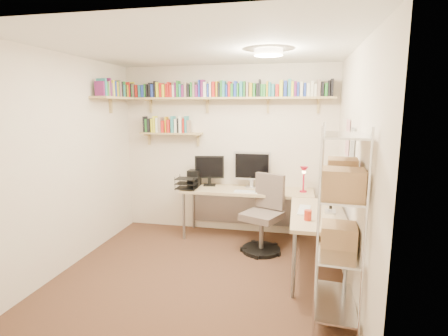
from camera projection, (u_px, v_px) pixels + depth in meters
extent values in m
plane|color=#412E1C|center=(202.00, 273.00, 4.04)|extent=(3.20, 3.20, 0.00)
cube|color=beige|center=(227.00, 150.00, 5.27)|extent=(3.20, 0.04, 2.50)
cube|color=beige|center=(71.00, 162.00, 4.15)|extent=(0.04, 3.00, 2.50)
cube|color=beige|center=(354.00, 172.00, 3.51)|extent=(0.04, 3.00, 2.50)
cube|color=beige|center=(141.00, 203.00, 2.38)|extent=(3.20, 0.04, 2.50)
cube|color=white|center=(199.00, 48.00, 3.61)|extent=(3.20, 3.00, 0.04)
cube|color=white|center=(347.00, 138.00, 3.99)|extent=(0.01, 0.30, 0.42)
cube|color=silver|center=(352.00, 146.00, 3.61)|extent=(0.01, 0.28, 0.38)
cylinder|color=#FFEAC6|center=(269.00, 53.00, 3.67)|extent=(0.30, 0.30, 0.06)
cube|color=tan|center=(226.00, 98.00, 5.02)|extent=(3.05, 0.25, 0.03)
cube|color=tan|center=(117.00, 98.00, 4.91)|extent=(0.25, 1.00, 0.03)
cube|color=tan|center=(171.00, 133.00, 5.31)|extent=(0.95, 0.20, 0.02)
cube|color=tan|center=(150.00, 103.00, 5.34)|extent=(0.03, 0.20, 0.20)
cube|color=tan|center=(207.00, 103.00, 5.16)|extent=(0.03, 0.20, 0.20)
cube|color=tan|center=(268.00, 103.00, 4.97)|extent=(0.03, 0.20, 0.20)
cube|color=tan|center=(318.00, 103.00, 4.83)|extent=(0.03, 0.20, 0.20)
cube|color=yellow|center=(132.00, 92.00, 5.30)|extent=(0.04, 0.15, 0.18)
cube|color=gray|center=(134.00, 91.00, 5.28)|extent=(0.04, 0.12, 0.20)
cube|color=red|center=(138.00, 91.00, 5.28)|extent=(0.04, 0.12, 0.19)
cube|color=teal|center=(141.00, 92.00, 5.27)|extent=(0.04, 0.12, 0.18)
cube|color=#213BAE|center=(144.00, 91.00, 5.26)|extent=(0.04, 0.13, 0.18)
cube|color=#2B8230|center=(146.00, 91.00, 5.25)|extent=(0.02, 0.12, 0.20)
cube|color=black|center=(148.00, 91.00, 5.24)|extent=(0.03, 0.13, 0.19)
cube|color=black|center=(151.00, 90.00, 5.23)|extent=(0.03, 0.13, 0.21)
cube|color=#213BAE|center=(153.00, 91.00, 5.22)|extent=(0.04, 0.14, 0.19)
cube|color=black|center=(156.00, 89.00, 5.21)|extent=(0.03, 0.12, 0.24)
cube|color=yellow|center=(158.00, 90.00, 5.20)|extent=(0.04, 0.11, 0.22)
cube|color=red|center=(162.00, 90.00, 5.20)|extent=(0.04, 0.12, 0.21)
cube|color=yellow|center=(165.00, 91.00, 5.19)|extent=(0.04, 0.14, 0.18)
cube|color=red|center=(167.00, 91.00, 5.18)|extent=(0.02, 0.12, 0.20)
cube|color=red|center=(169.00, 90.00, 5.17)|extent=(0.02, 0.13, 0.22)
cube|color=red|center=(172.00, 91.00, 5.17)|extent=(0.03, 0.13, 0.18)
cube|color=white|center=(174.00, 91.00, 5.16)|extent=(0.03, 0.12, 0.18)
cube|color=#6E1D5D|center=(176.00, 90.00, 5.15)|extent=(0.03, 0.12, 0.21)
cube|color=#2B8230|center=(179.00, 89.00, 5.14)|extent=(0.02, 0.15, 0.24)
cube|color=teal|center=(181.00, 91.00, 5.14)|extent=(0.03, 0.12, 0.19)
cube|color=#6E1D5D|center=(184.00, 91.00, 5.13)|extent=(0.03, 0.14, 0.17)
cube|color=gray|center=(186.00, 90.00, 5.12)|extent=(0.04, 0.12, 0.21)
cube|color=black|center=(189.00, 91.00, 5.11)|extent=(0.03, 0.14, 0.18)
cube|color=#2B8230|center=(192.00, 90.00, 5.10)|extent=(0.03, 0.13, 0.21)
cube|color=gray|center=(195.00, 90.00, 5.09)|extent=(0.03, 0.13, 0.22)
cube|color=#6E1D5D|center=(197.00, 91.00, 5.09)|extent=(0.04, 0.13, 0.17)
cube|color=#213BAE|center=(200.00, 89.00, 5.07)|extent=(0.02, 0.13, 0.24)
cube|color=#6E1D5D|center=(203.00, 89.00, 5.06)|extent=(0.04, 0.15, 0.25)
cube|color=white|center=(206.00, 90.00, 5.06)|extent=(0.04, 0.14, 0.21)
cube|color=#213BAE|center=(209.00, 91.00, 5.05)|extent=(0.03, 0.13, 0.19)
cube|color=white|center=(211.00, 90.00, 5.04)|extent=(0.02, 0.15, 0.22)
cube|color=red|center=(214.00, 89.00, 5.03)|extent=(0.04, 0.13, 0.22)
cube|color=gold|center=(217.00, 89.00, 5.02)|extent=(0.02, 0.13, 0.22)
cube|color=black|center=(219.00, 90.00, 5.02)|extent=(0.03, 0.13, 0.20)
cube|color=#2B8230|center=(222.00, 89.00, 5.01)|extent=(0.03, 0.11, 0.23)
cube|color=teal|center=(224.00, 89.00, 5.00)|extent=(0.03, 0.14, 0.23)
cube|color=#213BAE|center=(227.00, 91.00, 5.00)|extent=(0.03, 0.13, 0.17)
cube|color=red|center=(230.00, 89.00, 4.99)|extent=(0.03, 0.14, 0.22)
cube|color=#2B8230|center=(232.00, 91.00, 4.98)|extent=(0.03, 0.13, 0.19)
cube|color=#213BAE|center=(236.00, 89.00, 4.97)|extent=(0.04, 0.14, 0.22)
cube|color=#2B8230|center=(238.00, 90.00, 4.96)|extent=(0.02, 0.14, 0.19)
cube|color=teal|center=(241.00, 89.00, 4.95)|extent=(0.04, 0.11, 0.22)
cube|color=#2B8230|center=(245.00, 89.00, 4.94)|extent=(0.02, 0.12, 0.22)
cube|color=gray|center=(248.00, 90.00, 4.94)|extent=(0.03, 0.14, 0.21)
cube|color=gold|center=(251.00, 90.00, 4.93)|extent=(0.04, 0.13, 0.19)
cube|color=#2B8230|center=(254.00, 90.00, 4.92)|extent=(0.04, 0.12, 0.19)
cube|color=black|center=(258.00, 90.00, 4.91)|extent=(0.03, 0.11, 0.19)
cube|color=black|center=(260.00, 88.00, 4.90)|extent=(0.02, 0.13, 0.24)
cube|color=#2B8230|center=(262.00, 91.00, 4.90)|extent=(0.03, 0.12, 0.17)
cube|color=#2B8230|center=(265.00, 91.00, 4.89)|extent=(0.04, 0.11, 0.17)
cube|color=gold|center=(267.00, 89.00, 4.88)|extent=(0.02, 0.11, 0.21)
cube|color=teal|center=(270.00, 90.00, 4.87)|extent=(0.03, 0.11, 0.20)
cube|color=teal|center=(273.00, 91.00, 4.87)|extent=(0.04, 0.15, 0.17)
cube|color=red|center=(277.00, 91.00, 4.85)|extent=(0.04, 0.12, 0.17)
cube|color=yellow|center=(281.00, 89.00, 4.84)|extent=(0.04, 0.12, 0.23)
cube|color=#213BAE|center=(285.00, 89.00, 4.83)|extent=(0.04, 0.12, 0.22)
cube|color=teal|center=(290.00, 88.00, 4.82)|extent=(0.04, 0.11, 0.24)
cube|color=yellow|center=(292.00, 89.00, 4.81)|extent=(0.03, 0.13, 0.20)
cube|color=#6E1D5D|center=(295.00, 89.00, 4.80)|extent=(0.04, 0.11, 0.21)
cube|color=#213BAE|center=(298.00, 90.00, 4.80)|extent=(0.03, 0.15, 0.19)
cube|color=white|center=(301.00, 89.00, 4.79)|extent=(0.04, 0.13, 0.20)
cube|color=#213BAE|center=(305.00, 90.00, 4.78)|extent=(0.03, 0.11, 0.18)
cube|color=white|center=(308.00, 90.00, 4.77)|extent=(0.04, 0.15, 0.17)
cube|color=white|center=(312.00, 89.00, 4.76)|extent=(0.04, 0.14, 0.21)
cube|color=white|center=(315.00, 90.00, 4.75)|extent=(0.03, 0.14, 0.17)
cube|color=gray|center=(319.00, 88.00, 4.74)|extent=(0.04, 0.12, 0.22)
cube|color=black|center=(322.00, 89.00, 4.73)|extent=(0.04, 0.12, 0.19)
cube|color=#2B8230|center=(326.00, 90.00, 4.72)|extent=(0.04, 0.14, 0.18)
cube|color=black|center=(329.00, 88.00, 4.71)|extent=(0.02, 0.13, 0.22)
cube|color=black|center=(332.00, 88.00, 4.70)|extent=(0.03, 0.14, 0.23)
cube|color=#6E1D5D|center=(100.00, 89.00, 4.47)|extent=(0.13, 0.03, 0.19)
cube|color=teal|center=(102.00, 87.00, 4.52)|extent=(0.13, 0.04, 0.22)
cube|color=#2B8230|center=(104.00, 89.00, 4.57)|extent=(0.12, 0.03, 0.18)
cube|color=gray|center=(105.00, 89.00, 4.60)|extent=(0.13, 0.03, 0.20)
cube|color=#6E1D5D|center=(107.00, 87.00, 4.63)|extent=(0.13, 0.03, 0.24)
cube|color=gray|center=(108.00, 90.00, 4.67)|extent=(0.15, 0.02, 0.17)
cube|color=yellow|center=(109.00, 88.00, 4.70)|extent=(0.14, 0.04, 0.22)
cube|color=#213BAE|center=(111.00, 89.00, 4.75)|extent=(0.14, 0.04, 0.21)
cube|color=gold|center=(113.00, 89.00, 4.80)|extent=(0.15, 0.03, 0.20)
cube|color=#2B8230|center=(115.00, 89.00, 4.83)|extent=(0.14, 0.03, 0.21)
cube|color=#6E1D5D|center=(116.00, 91.00, 4.87)|extent=(0.13, 0.03, 0.17)
cube|color=gray|center=(117.00, 89.00, 4.90)|extent=(0.12, 0.04, 0.23)
cube|color=black|center=(119.00, 89.00, 4.94)|extent=(0.13, 0.03, 0.21)
cube|color=teal|center=(120.00, 91.00, 4.98)|extent=(0.15, 0.02, 0.17)
cube|color=#2B8230|center=(121.00, 89.00, 5.00)|extent=(0.14, 0.03, 0.22)
cube|color=black|center=(122.00, 91.00, 5.05)|extent=(0.12, 0.04, 0.18)
cube|color=gold|center=(124.00, 91.00, 5.10)|extent=(0.12, 0.04, 0.18)
cube|color=red|center=(125.00, 90.00, 5.14)|extent=(0.13, 0.03, 0.22)
cube|color=black|center=(127.00, 91.00, 5.17)|extent=(0.14, 0.03, 0.19)
cube|color=#2B8230|center=(128.00, 91.00, 5.22)|extent=(0.11, 0.04, 0.18)
cube|color=black|center=(130.00, 91.00, 5.26)|extent=(0.13, 0.03, 0.21)
cube|color=yellow|center=(131.00, 90.00, 5.29)|extent=(0.13, 0.02, 0.23)
cube|color=black|center=(145.00, 124.00, 5.37)|extent=(0.02, 0.14, 0.24)
cube|color=#2B8230|center=(147.00, 126.00, 5.36)|extent=(0.03, 0.11, 0.20)
cube|color=black|center=(150.00, 125.00, 5.35)|extent=(0.04, 0.13, 0.21)
cube|color=yellow|center=(153.00, 126.00, 5.34)|extent=(0.03, 0.11, 0.21)
cube|color=yellow|center=(155.00, 124.00, 5.33)|extent=(0.03, 0.13, 0.25)
cube|color=white|center=(158.00, 125.00, 5.33)|extent=(0.04, 0.13, 0.22)
cube|color=gray|center=(161.00, 125.00, 5.32)|extent=(0.04, 0.14, 0.23)
cube|color=red|center=(164.00, 127.00, 5.31)|extent=(0.04, 0.12, 0.18)
cube|color=gold|center=(167.00, 125.00, 5.30)|extent=(0.02, 0.12, 0.24)
cube|color=red|center=(170.00, 126.00, 5.29)|extent=(0.04, 0.15, 0.19)
cube|color=teal|center=(173.00, 124.00, 5.27)|extent=(0.04, 0.12, 0.25)
cube|color=white|center=(176.00, 126.00, 5.27)|extent=(0.04, 0.11, 0.21)
cube|color=black|center=(179.00, 126.00, 5.26)|extent=(0.03, 0.11, 0.21)
cube|color=white|center=(181.00, 124.00, 5.25)|extent=(0.04, 0.15, 0.25)
cube|color=red|center=(185.00, 126.00, 5.24)|extent=(0.03, 0.14, 0.21)
cube|color=teal|center=(187.00, 124.00, 5.23)|extent=(0.03, 0.14, 0.25)
cube|color=gray|center=(189.00, 127.00, 5.23)|extent=(0.03, 0.12, 0.19)
cube|color=beige|center=(247.00, 191.00, 5.03)|extent=(1.87, 0.59, 0.04)
cube|color=beige|center=(318.00, 214.00, 3.92)|extent=(0.59, 1.28, 0.04)
cylinder|color=gray|center=(184.00, 216.00, 5.03)|extent=(0.04, 0.04, 0.69)
cylinder|color=gray|center=(194.00, 207.00, 5.51)|extent=(0.04, 0.04, 0.69)
cylinder|color=gray|center=(329.00, 215.00, 5.09)|extent=(0.04, 0.04, 0.69)
cylinder|color=gray|center=(294.00, 266.00, 3.46)|extent=(0.04, 0.04, 0.69)
cylinder|color=gray|center=(345.00, 270.00, 3.37)|extent=(0.04, 0.04, 0.69)
cube|color=gray|center=(249.00, 207.00, 5.33)|extent=(1.77, 0.02, 0.54)
cube|color=silver|center=(252.00, 166.00, 5.07)|extent=(0.54, 0.03, 0.41)
cube|color=black|center=(252.00, 166.00, 5.05)|extent=(0.49, 0.00, 0.36)
cube|color=black|center=(209.00, 167.00, 5.21)|extent=(0.43, 0.03, 0.33)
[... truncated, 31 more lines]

